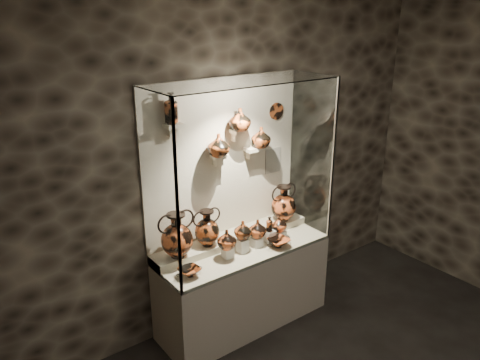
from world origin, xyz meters
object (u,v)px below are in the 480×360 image
object	(u,v)px
jug_c	(257,228)
lekythos_tall	(171,107)
jug_b	(243,230)
kylix_right	(278,242)
ovoid_vase_c	(261,137)
kylix_left	(189,271)
jug_e	(279,224)
jug_a	(227,239)
amphora_mid	(207,228)
amphora_left	(177,235)
ovoid_vase_b	(240,120)
ovoid_vase_a	(218,145)
amphora_right	(283,203)
lekythos_small	(269,223)

from	to	relation	value
jug_c	lekythos_tall	bearing A→B (deg)	169.95
jug_c	jug_b	bearing A→B (deg)	-169.35
kylix_right	ovoid_vase_c	bearing A→B (deg)	57.85
kylix_left	kylix_right	bearing A→B (deg)	-19.11
jug_c	lekythos_tall	world-z (taller)	lekythos_tall
jug_e	jug_a	bearing A→B (deg)	161.56
amphora_mid	lekythos_tall	size ratio (longest dim) A/B	1.22
amphora_left	ovoid_vase_b	size ratio (longest dim) A/B	1.99
kylix_right	ovoid_vase_c	distance (m)	1.01
kylix_right	ovoid_vase_b	bearing A→B (deg)	94.83
amphora_left	kylix_left	size ratio (longest dim) A/B	1.81
amphora_left	ovoid_vase_a	bearing A→B (deg)	15.35
jug_b	kylix_left	xyz separation A→B (m)	(-0.63, -0.09, -0.17)
jug_b	lekythos_tall	xyz separation A→B (m)	(-0.53, 0.27, 1.16)
jug_c	kylix_right	bearing A→B (deg)	-35.11
jug_e	lekythos_tall	xyz separation A→B (m)	(-0.97, 0.28, 1.22)
jug_e	ovoid_vase_a	bearing A→B (deg)	136.08
amphora_left	ovoid_vase_c	distance (m)	1.22
jug_b	lekythos_tall	distance (m)	1.31
amphora_right	jug_e	world-z (taller)	amphora_right
jug_c	kylix_left	world-z (taller)	jug_c
lekythos_small	kylix_left	size ratio (longest dim) A/B	0.74
ovoid_vase_b	ovoid_vase_c	size ratio (longest dim) A/B	1.06
jug_b	kylix_left	bearing A→B (deg)	-157.49
jug_b	kylix_left	distance (m)	0.66
amphora_right	jug_e	xyz separation A→B (m)	(-0.22, -0.19, -0.10)
amphora_right	ovoid_vase_b	world-z (taller)	ovoid_vase_b
ovoid_vase_a	lekythos_tall	bearing A→B (deg)	-173.66
lekythos_tall	ovoid_vase_a	size ratio (longest dim) A/B	1.37
amphora_right	lekythos_small	xyz separation A→B (m)	(-0.35, -0.20, -0.06)
amphora_mid	ovoid_vase_a	size ratio (longest dim) A/B	1.67
lekythos_small	ovoid_vase_c	bearing A→B (deg)	59.70
lekythos_small	ovoid_vase_c	xyz separation A→B (m)	(0.09, 0.25, 0.78)
ovoid_vase_a	ovoid_vase_b	bearing A→B (deg)	12.07
amphora_left	kylix_left	xyz separation A→B (m)	(-0.03, -0.25, -0.23)
amphora_right	ovoid_vase_a	world-z (taller)	ovoid_vase_a
amphora_right	kylix_left	bearing A→B (deg)	-155.33
amphora_mid	jug_a	world-z (taller)	amphora_mid
jug_c	ovoid_vase_c	world-z (taller)	ovoid_vase_c
jug_c	ovoid_vase_a	distance (m)	0.89
kylix_right	ovoid_vase_c	size ratio (longest dim) A/B	1.32
jug_c	kylix_left	bearing A→B (deg)	-163.08
amphora_right	ovoid_vase_b	bearing A→B (deg)	-172.61
jug_c	ovoid_vase_b	distance (m)	1.04
ovoid_vase_a	amphora_mid	bearing A→B (deg)	-154.39
lekythos_small	ovoid_vase_a	distance (m)	0.92
lekythos_small	kylix_left	world-z (taller)	lekythos_small
ovoid_vase_a	amphora_right	bearing A→B (deg)	8.06
amphora_right	jug_a	distance (m)	0.88
amphora_left	lekythos_tall	bearing A→B (deg)	66.59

